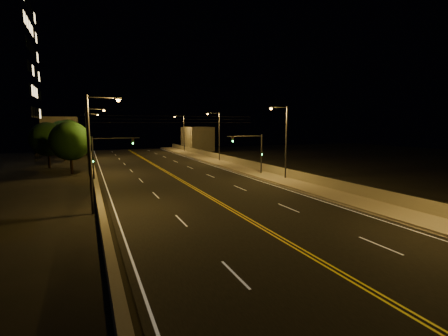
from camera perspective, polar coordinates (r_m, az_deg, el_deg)
name	(u,v)px	position (r m, az deg, el deg)	size (l,w,h in m)	color
ground	(336,271)	(16.69, 19.07, -16.72)	(160.00, 160.00, 0.00)	black
road	(199,191)	(33.52, -4.50, -3.98)	(18.00, 120.00, 0.02)	black
sidewalk	(287,182)	(38.25, 11.03, -2.43)	(3.60, 120.00, 0.30)	gray
curb	(273,184)	(37.26, 8.64, -2.76)	(0.14, 120.00, 0.15)	gray
parapet_wall	(299,176)	(39.09, 13.06, -1.30)	(0.30, 120.00, 1.00)	gray
jersey_barrier	(98,194)	(31.77, -21.31, -4.33)	(0.45, 120.00, 0.90)	gray
distant_building_right	(197,139)	(85.45, -4.73, 5.17)	(6.00, 10.00, 6.09)	gray
distant_building_left	(61,134)	(90.18, -26.76, 5.30)	(8.00, 8.00, 8.59)	gray
parapet_rail	(299,171)	(39.01, 13.08, -0.54)	(0.06, 0.06, 120.00)	black
lane_markings	(199,191)	(33.45, -4.46, -3.98)	(17.32, 116.00, 0.00)	silver
streetlight_1	(284,138)	(39.66, 10.55, 5.23)	(2.55, 0.28, 8.92)	#2D2D33
streetlight_2	(218,133)	(58.54, -1.08, 6.11)	(2.55, 0.28, 8.92)	#2D2D33
streetlight_3	(183,131)	(80.12, -7.25, 6.48)	(2.55, 0.28, 8.92)	#2D2D33
streetlight_4	(93,146)	(26.12, -21.98, 3.59)	(2.55, 0.28, 8.92)	#2D2D33
streetlight_5	(90,137)	(46.18, -22.55, 5.11)	(2.55, 0.28, 8.92)	#2D2D33
streetlight_6	(88,133)	(68.15, -22.79, 5.74)	(2.55, 0.28, 8.92)	#2D2D33
traffic_signal_right	(254,149)	(42.83, 5.35, 3.29)	(5.11, 0.31, 5.46)	#2D2D33
traffic_signal_left	(103,154)	(37.72, -20.45, 2.24)	(5.11, 0.31, 5.46)	#2D2D33
overhead_wires	(174,119)	(41.95, -8.81, 8.45)	(22.00, 0.03, 0.83)	black
tree_0	(70,141)	(48.79, -25.43, 4.30)	(5.30, 5.30, 7.18)	black
tree_1	(48,139)	(57.25, -28.60, 4.47)	(5.25, 5.25, 7.12)	black
tree_2	(63,135)	(67.17, -26.43, 5.14)	(5.53, 5.53, 7.49)	black
tree_3	(68,134)	(72.74, -25.70, 5.44)	(5.72, 5.72, 7.75)	black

